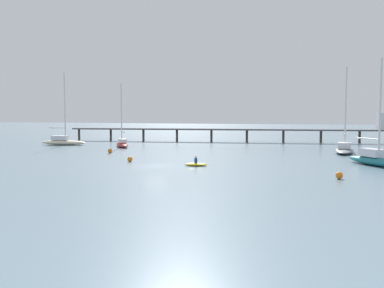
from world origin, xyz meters
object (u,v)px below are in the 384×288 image
sailboat_red (122,143)px  mooring_buoy_outer (130,159)px  sailboat_teal (375,158)px  mooring_buoy_far (110,151)px  sailboat_cream (63,141)px  dinghy_yellow (196,164)px  pier (287,127)px  sailboat_gray (345,148)px  mooring_buoy_near (339,175)px

sailboat_red → mooring_buoy_outer: bearing=-61.4°
sailboat_teal → mooring_buoy_far: bearing=171.9°
sailboat_cream → dinghy_yellow: sailboat_cream is taller
pier → dinghy_yellow: (-7.53, -42.44, -3.07)m
pier → sailboat_red: 34.47m
dinghy_yellow → mooring_buoy_far: (-17.07, 11.52, 0.13)m
sailboat_gray → mooring_buoy_outer: 33.26m
sailboat_red → sailboat_cream: (-13.03, 0.99, 0.11)m
sailboat_cream → mooring_buoy_outer: sailboat_cream is taller
pier → mooring_buoy_outer: bearing=-112.1°
sailboat_teal → sailboat_cream: sailboat_cream is taller
mooring_buoy_far → mooring_buoy_outer: (8.04, -9.94, -0.01)m
mooring_buoy_near → mooring_buoy_far: 36.52m
mooring_buoy_near → pier: bearing=99.2°
sailboat_gray → dinghy_yellow: bearing=-128.9°
sailboat_red → dinghy_yellow: (20.30, -22.26, -0.53)m
pier → mooring_buoy_near: bearing=-80.8°
mooring_buoy_far → mooring_buoy_outer: mooring_buoy_far is taller
sailboat_teal → sailboat_gray: (-2.33, 15.34, -0.11)m
mooring_buoy_outer → sailboat_teal: bearing=9.3°
sailboat_red → mooring_buoy_far: 11.22m
pier → sailboat_teal: 38.25m
sailboat_cream → sailboat_teal: bearing=-17.7°
pier → sailboat_gray: size_ratio=5.33×
sailboat_red → mooring_buoy_outer: 23.55m
sailboat_gray → mooring_buoy_far: sailboat_gray is taller
pier → sailboat_cream: size_ratio=5.04×
sailboat_gray → sailboat_cream: size_ratio=0.95×
mooring_buoy_near → mooring_buoy_outer: size_ratio=1.02×
pier → mooring_buoy_near: size_ratio=104.39×
sailboat_cream → mooring_buoy_near: sailboat_cream is taller
sailboat_gray → mooring_buoy_outer: sailboat_gray is taller
pier → sailboat_cream: sailboat_cream is taller
dinghy_yellow → pier: bearing=79.9°
sailboat_cream → sailboat_gray: bearing=-1.8°
pier → mooring_buoy_far: (-24.61, -30.92, -2.94)m
sailboat_gray → mooring_buoy_near: 27.14m
sailboat_red → sailboat_gray: size_ratio=0.88×
sailboat_teal → mooring_buoy_near: sailboat_teal is taller
dinghy_yellow → sailboat_gray: bearing=51.1°
pier → sailboat_gray: sailboat_gray is taller
sailboat_teal → mooring_buoy_near: (-4.53, -11.71, -0.50)m
sailboat_cream → mooring_buoy_far: 20.05m
sailboat_red → mooring_buoy_near: 45.08m
mooring_buoy_outer → mooring_buoy_far: bearing=129.0°
mooring_buoy_near → sailboat_cream: bearing=149.5°
sailboat_red → mooring_buoy_outer: (11.27, -20.68, -0.41)m
dinghy_yellow → mooring_buoy_near: (15.29, -5.41, 0.12)m
sailboat_gray → sailboat_cream: 50.85m
mooring_buoy_near → sailboat_gray: bearing=85.3°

